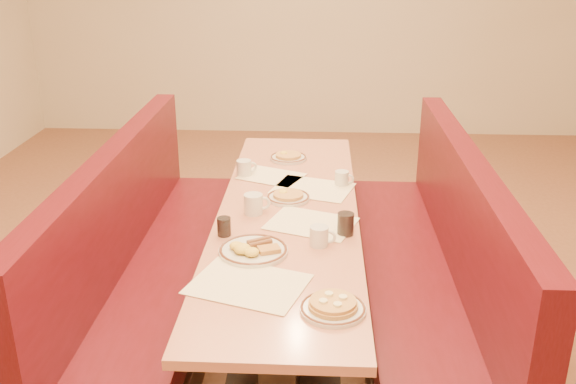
{
  "coord_description": "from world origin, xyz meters",
  "views": [
    {
      "loc": [
        0.15,
        -2.96,
        2.03
      ],
      "look_at": [
        0.0,
        0.01,
        0.85
      ],
      "focal_mm": 40.0,
      "sensor_mm": 36.0,
      "label": 1
    }
  ],
  "objects_px": {
    "booth_left": "(151,275)",
    "soda_tumbler_mid": "(346,224)",
    "booth_right": "(428,282)",
    "coffee_mug_a": "(320,236)",
    "diner_table": "(288,277)",
    "coffee_mug_c": "(342,178)",
    "coffee_mug_b": "(254,204)",
    "coffee_mug_d": "(245,168)",
    "eggs_plate": "(253,250)",
    "pancake_plate": "(333,307)",
    "soda_tumbler_near": "(224,227)"
  },
  "relations": [
    {
      "from": "booth_right",
      "to": "coffee_mug_b",
      "type": "relative_size",
      "value": 18.75
    },
    {
      "from": "booth_left",
      "to": "pancake_plate",
      "type": "bearing_deg",
      "value": -44.29
    },
    {
      "from": "soda_tumbler_near",
      "to": "soda_tumbler_mid",
      "type": "height_order",
      "value": "soda_tumbler_mid"
    },
    {
      "from": "coffee_mug_b",
      "to": "soda_tumbler_mid",
      "type": "height_order",
      "value": "soda_tumbler_mid"
    },
    {
      "from": "diner_table",
      "to": "pancake_plate",
      "type": "height_order",
      "value": "pancake_plate"
    },
    {
      "from": "soda_tumbler_near",
      "to": "eggs_plate",
      "type": "bearing_deg",
      "value": -49.97
    },
    {
      "from": "diner_table",
      "to": "booth_left",
      "type": "relative_size",
      "value": 1.0
    },
    {
      "from": "eggs_plate",
      "to": "soda_tumbler_near",
      "type": "height_order",
      "value": "soda_tumbler_near"
    },
    {
      "from": "coffee_mug_c",
      "to": "soda_tumbler_mid",
      "type": "relative_size",
      "value": 1.01
    },
    {
      "from": "pancake_plate",
      "to": "coffee_mug_a",
      "type": "bearing_deg",
      "value": 95.38
    },
    {
      "from": "coffee_mug_b",
      "to": "coffee_mug_c",
      "type": "relative_size",
      "value": 1.24
    },
    {
      "from": "booth_right",
      "to": "coffee_mug_c",
      "type": "relative_size",
      "value": 23.19
    },
    {
      "from": "booth_left",
      "to": "eggs_plate",
      "type": "xyz_separation_m",
      "value": [
        0.6,
        -0.48,
        0.41
      ]
    },
    {
      "from": "booth_left",
      "to": "pancake_plate",
      "type": "height_order",
      "value": "booth_left"
    },
    {
      "from": "coffee_mug_b",
      "to": "soda_tumbler_mid",
      "type": "xyz_separation_m",
      "value": [
        0.45,
        -0.22,
        0.0
      ]
    },
    {
      "from": "diner_table",
      "to": "coffee_mug_a",
      "type": "height_order",
      "value": "coffee_mug_a"
    },
    {
      "from": "pancake_plate",
      "to": "soda_tumbler_near",
      "type": "height_order",
      "value": "soda_tumbler_near"
    },
    {
      "from": "booth_left",
      "to": "soda_tumbler_mid",
      "type": "height_order",
      "value": "booth_left"
    },
    {
      "from": "booth_right",
      "to": "coffee_mug_c",
      "type": "height_order",
      "value": "booth_right"
    },
    {
      "from": "booth_right",
      "to": "coffee_mug_a",
      "type": "distance_m",
      "value": 0.81
    },
    {
      "from": "coffee_mug_b",
      "to": "coffee_mug_c",
      "type": "height_order",
      "value": "coffee_mug_b"
    },
    {
      "from": "booth_right",
      "to": "coffee_mug_a",
      "type": "bearing_deg",
      "value": -146.35
    },
    {
      "from": "pancake_plate",
      "to": "coffee_mug_b",
      "type": "relative_size",
      "value": 1.84
    },
    {
      "from": "diner_table",
      "to": "coffee_mug_d",
      "type": "bearing_deg",
      "value": 118.56
    },
    {
      "from": "coffee_mug_c",
      "to": "soda_tumbler_near",
      "type": "bearing_deg",
      "value": -115.27
    },
    {
      "from": "booth_right",
      "to": "soda_tumbler_near",
      "type": "height_order",
      "value": "booth_right"
    },
    {
      "from": "coffee_mug_c",
      "to": "soda_tumbler_mid",
      "type": "bearing_deg",
      "value": -75.65
    },
    {
      "from": "booth_right",
      "to": "coffee_mug_b",
      "type": "height_order",
      "value": "booth_right"
    },
    {
      "from": "booth_left",
      "to": "coffee_mug_c",
      "type": "xyz_separation_m",
      "value": [
        1.02,
        0.38,
        0.43
      ]
    },
    {
      "from": "booth_right",
      "to": "coffee_mug_c",
      "type": "distance_m",
      "value": 0.73
    },
    {
      "from": "coffee_mug_d",
      "to": "diner_table",
      "type": "bearing_deg",
      "value": -82.44
    },
    {
      "from": "diner_table",
      "to": "booth_right",
      "type": "distance_m",
      "value": 0.73
    },
    {
      "from": "booth_left",
      "to": "booth_right",
      "type": "bearing_deg",
      "value": 0.0
    },
    {
      "from": "soda_tumbler_near",
      "to": "booth_left",
      "type": "bearing_deg",
      "value": 146.73
    },
    {
      "from": "coffee_mug_c",
      "to": "soda_tumbler_near",
      "type": "xyz_separation_m",
      "value": [
        -0.56,
        -0.67,
        0.0
      ]
    },
    {
      "from": "diner_table",
      "to": "soda_tumbler_near",
      "type": "distance_m",
      "value": 0.59
    },
    {
      "from": "coffee_mug_a",
      "to": "soda_tumbler_mid",
      "type": "bearing_deg",
      "value": 53.11
    },
    {
      "from": "coffee_mug_b",
      "to": "soda_tumbler_near",
      "type": "xyz_separation_m",
      "value": [
        -0.11,
        -0.26,
        -0.01
      ]
    },
    {
      "from": "pancake_plate",
      "to": "booth_right",
      "type": "bearing_deg",
      "value": 60.61
    },
    {
      "from": "eggs_plate",
      "to": "soda_tumbler_mid",
      "type": "bearing_deg",
      "value": 27.82
    },
    {
      "from": "eggs_plate",
      "to": "coffee_mug_b",
      "type": "xyz_separation_m",
      "value": [
        -0.04,
        0.44,
        0.03
      ]
    },
    {
      "from": "coffee_mug_b",
      "to": "coffee_mug_c",
      "type": "bearing_deg",
      "value": 30.44
    },
    {
      "from": "diner_table",
      "to": "pancake_plate",
      "type": "bearing_deg",
      "value": -76.99
    },
    {
      "from": "diner_table",
      "to": "soda_tumbler_mid",
      "type": "bearing_deg",
      "value": -42.83
    },
    {
      "from": "diner_table",
      "to": "coffee_mug_d",
      "type": "distance_m",
      "value": 0.72
    },
    {
      "from": "coffee_mug_b",
      "to": "coffee_mug_d",
      "type": "xyz_separation_m",
      "value": [
        -0.11,
        0.54,
        -0.0
      ]
    },
    {
      "from": "booth_right",
      "to": "pancake_plate",
      "type": "distance_m",
      "value": 1.13
    },
    {
      "from": "coffee_mug_a",
      "to": "coffee_mug_d",
      "type": "distance_m",
      "value": 0.99
    },
    {
      "from": "eggs_plate",
      "to": "coffee_mug_d",
      "type": "relative_size",
      "value": 2.56
    },
    {
      "from": "pancake_plate",
      "to": "coffee_mug_a",
      "type": "xyz_separation_m",
      "value": [
        -0.05,
        0.54,
        0.03
      ]
    }
  ]
}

